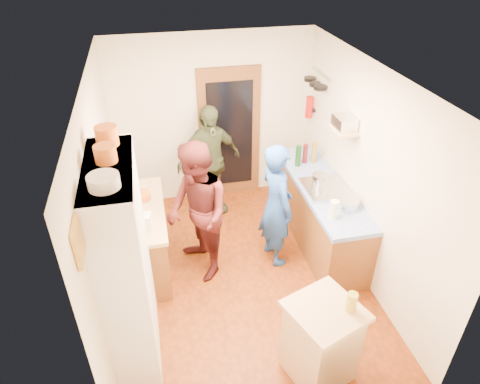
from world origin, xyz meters
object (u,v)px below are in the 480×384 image
object	(u,v)px
right_counter_base	(318,214)
island_base	(321,343)
person_back	(210,162)
hutch_body	(126,268)
person_hob	(279,206)
person_left	(199,211)

from	to	relation	value
right_counter_base	island_base	world-z (taller)	island_base
right_counter_base	person_back	world-z (taller)	person_back
hutch_body	right_counter_base	bearing A→B (deg)	27.47
hutch_body	island_base	bearing A→B (deg)	-22.70
person_hob	person_left	distance (m)	1.01
island_base	hutch_body	bearing A→B (deg)	157.30
person_hob	person_left	bearing A→B (deg)	77.53
island_base	person_hob	world-z (taller)	person_hob
right_counter_base	person_hob	bearing A→B (deg)	-157.87
right_counter_base	person_left	bearing A→B (deg)	-171.73
person_left	person_back	bearing A→B (deg)	149.42
hutch_body	person_back	size ratio (longest dim) A/B	1.27
hutch_body	person_hob	xyz separation A→B (m)	(1.83, 1.03, -0.26)
person_hob	person_back	distance (m)	1.44
hutch_body	person_hob	size ratio (longest dim) A/B	1.31
person_left	person_back	xyz separation A→B (m)	(0.34, 1.25, -0.04)
hutch_body	island_base	size ratio (longest dim) A/B	2.56
right_counter_base	person_hob	distance (m)	0.83
right_counter_base	island_base	bearing A→B (deg)	-110.73
person_left	hutch_body	bearing A→B (deg)	-53.29
right_counter_base	person_hob	world-z (taller)	person_hob
hutch_body	right_counter_base	world-z (taller)	hutch_body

